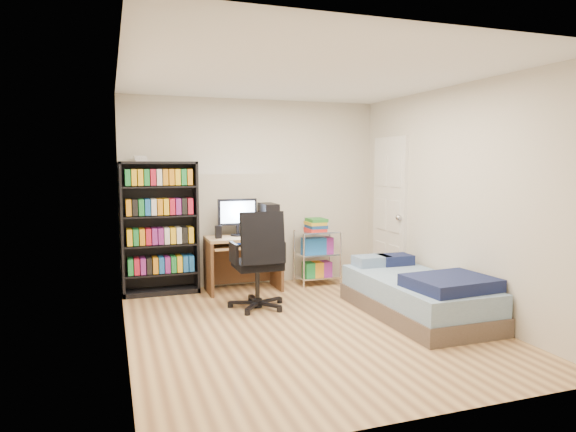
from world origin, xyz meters
name	(u,v)px	position (x,y,z in m)	size (l,w,h in m)	color
room	(307,204)	(0.00, 0.00, 1.25)	(3.58, 4.08, 2.58)	tan
media_shelf	(160,226)	(-1.27, 1.84, 0.86)	(0.94, 0.31, 1.74)	black
computer_desk	(249,241)	(-0.15, 1.70, 0.64)	(0.94, 0.55, 1.19)	tan
office_chair	(259,278)	(-0.29, 0.78, 0.36)	(0.68, 0.68, 1.13)	black
wire_cart	(317,241)	(0.81, 1.68, 0.59)	(0.56, 0.41, 0.90)	white
bed	(418,295)	(1.26, -0.05, 0.24)	(0.94, 1.88, 0.54)	brown
door	(390,211)	(1.72, 1.35, 1.00)	(0.12, 0.80, 2.00)	silver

